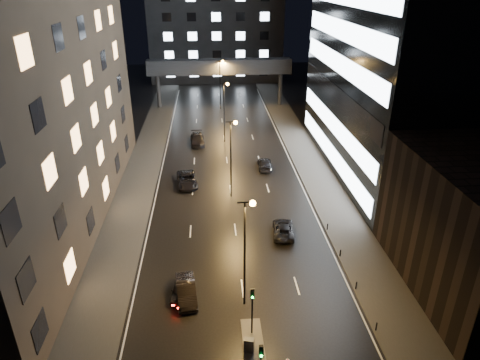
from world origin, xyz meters
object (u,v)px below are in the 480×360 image
(car_away_a, at_px, (181,289))
(car_toward_a, at_px, (283,229))
(car_away_d, at_px, (197,139))
(car_toward_b, at_px, (265,164))
(utility_cabinet, at_px, (249,345))
(car_away_b, at_px, (186,291))
(car_away_c, at_px, (187,180))

(car_away_a, bearing_deg, car_toward_a, 48.22)
(car_away_a, height_order, car_away_d, car_away_d)
(car_away_a, height_order, car_toward_a, car_toward_a)
(car_toward_b, bearing_deg, utility_cabinet, 84.17)
(car_toward_a, distance_m, car_toward_b, 17.82)
(car_away_b, xyz_separation_m, car_toward_b, (10.45, 27.33, -0.07))
(car_away_b, distance_m, car_toward_b, 29.26)
(car_away_b, bearing_deg, car_away_d, 82.35)
(car_toward_a, bearing_deg, utility_cabinet, 77.99)
(car_away_c, height_order, car_away_d, car_away_d)
(car_away_a, height_order, utility_cabinet, utility_cabinet)
(car_away_d, xyz_separation_m, utility_cabinet, (4.51, -44.71, -0.07))
(car_away_c, distance_m, car_away_d, 15.67)
(car_away_a, bearing_deg, car_toward_b, 75.62)
(car_toward_a, bearing_deg, car_away_b, 49.28)
(car_away_b, bearing_deg, car_toward_b, 62.05)
(car_away_c, xyz_separation_m, utility_cabinet, (5.67, -29.09, -0.03))
(car_away_d, bearing_deg, utility_cabinet, -87.85)
(car_away_b, bearing_deg, car_toward_a, 35.97)
(car_toward_a, xyz_separation_m, car_toward_b, (0.24, 17.82, 0.03))
(car_away_c, relative_size, car_toward_b, 1.17)
(car_away_a, distance_m, car_away_c, 22.25)
(car_away_d, distance_m, utility_cabinet, 44.94)
(car_away_a, xyz_separation_m, utility_cabinet, (5.41, -6.84, 0.10))
(car_away_d, distance_m, car_toward_b, 14.82)
(car_away_a, relative_size, car_away_b, 0.81)
(car_toward_b, distance_m, utility_cabinet, 34.25)
(car_toward_a, xyz_separation_m, utility_cabinet, (-5.28, -15.98, 0.08))
(utility_cabinet, bearing_deg, car_toward_b, 94.70)
(car_toward_b, relative_size, utility_cabinet, 4.05)
(car_away_d, bearing_deg, car_away_c, -97.88)
(car_away_d, relative_size, utility_cabinet, 4.71)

